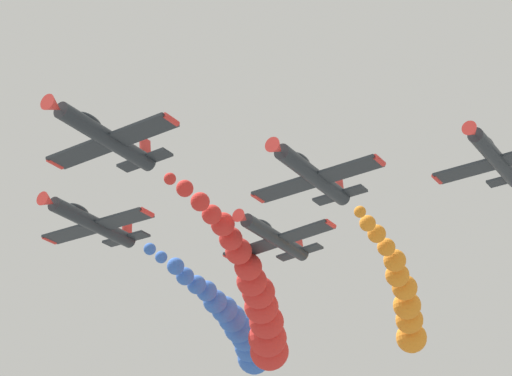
% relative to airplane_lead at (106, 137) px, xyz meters
% --- Properties ---
extents(airplane_lead, '(9.55, 10.35, 2.50)m').
position_rel_airplane_lead_xyz_m(airplane_lead, '(0.00, 0.00, 0.00)').
color(airplane_lead, '#23282D').
extents(smoke_trail_lead, '(9.48, 28.69, 8.02)m').
position_rel_airplane_lead_xyz_m(smoke_trail_lead, '(4.73, -27.40, -3.78)').
color(smoke_trail_lead, red).
extents(airplane_left_inner, '(9.56, 10.35, 2.42)m').
position_rel_airplane_lead_xyz_m(airplane_left_inner, '(-9.26, -10.48, -0.69)').
color(airplane_left_inner, '#23282D').
extents(smoke_trail_left_inner, '(5.96, 21.09, 6.36)m').
position_rel_airplane_lead_xyz_m(smoke_trail_left_inner, '(-6.69, -31.97, -3.61)').
color(smoke_trail_left_inner, orange).
extents(airplane_right_inner, '(9.57, 10.35, 2.34)m').
position_rel_airplane_lead_xyz_m(airplane_right_inner, '(8.74, -9.62, -0.91)').
color(airplane_right_inner, '#23282D').
extents(smoke_trail_right_inner, '(6.42, 25.95, 5.59)m').
position_rel_airplane_lead_xyz_m(smoke_trail_right_inner, '(11.32, -34.65, -3.01)').
color(smoke_trail_right_inner, blue).
extents(airplane_left_outer, '(9.53, 10.35, 2.62)m').
position_rel_airplane_lead_xyz_m(airplane_left_outer, '(-0.99, -20.06, -0.57)').
color(airplane_left_outer, '#23282D').
extents(airplane_right_outer, '(9.56, 10.35, 2.35)m').
position_rel_airplane_lead_xyz_m(airplane_right_outer, '(-19.17, -19.40, 1.81)').
color(airplane_right_outer, '#23282D').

